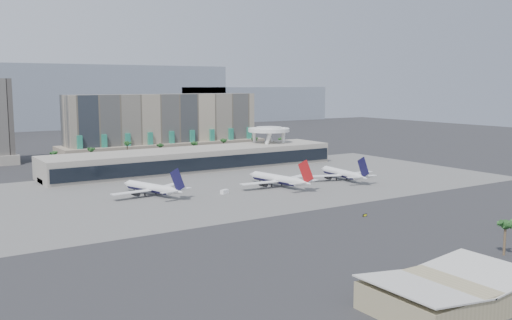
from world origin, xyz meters
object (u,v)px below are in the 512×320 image
airliner_left (151,188)px  service_vehicle_a (224,192)px  service_vehicle_b (310,179)px  airliner_right (342,173)px  taxiway_sign (365,215)px  airliner_centre (278,179)px

airliner_left → service_vehicle_a: (28.85, -13.92, -2.54)m
airliner_left → service_vehicle_b: airliner_left is taller
airliner_right → taxiway_sign: (-46.70, -65.44, -3.05)m
airliner_left → airliner_centre: 60.29m
service_vehicle_a → service_vehicle_b: bearing=-13.8°
airliner_centre → taxiway_sign: size_ratio=19.61×
airliner_centre → service_vehicle_b: size_ratio=12.96×
taxiway_sign → airliner_left: bearing=112.3°
airliner_right → service_vehicle_b: bearing=156.7°
airliner_right → service_vehicle_a: (-68.49, 0.94, -2.60)m
airliner_centre → service_vehicle_a: airliner_centre is taller
airliner_right → taxiway_sign: 80.45m
airliner_right → service_vehicle_a: 68.55m
service_vehicle_b → taxiway_sign: service_vehicle_b is taller
airliner_left → airliner_centre: airliner_centre is taller
airliner_centre → service_vehicle_b: airliner_centre is taller
service_vehicle_b → airliner_centre: bearing=177.1°
service_vehicle_a → airliner_centre: bearing=-18.8°
airliner_right → airliner_centre: bearing=-177.4°
airliner_left → airliner_right: size_ratio=0.95×
service_vehicle_a → taxiway_sign: (21.79, -66.37, -0.45)m
airliner_left → airliner_right: bearing=-26.6°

